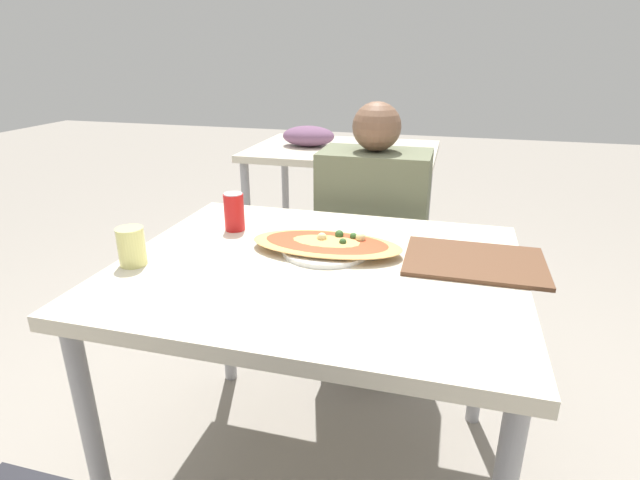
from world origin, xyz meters
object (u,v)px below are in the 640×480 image
(soda_can, at_px, (234,212))
(dining_table, at_px, (318,288))
(chair_far_seated, at_px, (375,253))
(person_seated, at_px, (372,221))
(pizza_main, at_px, (325,245))
(drink_glass, at_px, (132,246))

(soda_can, bearing_deg, dining_table, -29.84)
(chair_far_seated, bearing_deg, person_seated, 90.00)
(pizza_main, bearing_deg, dining_table, -88.39)
(dining_table, relative_size, chair_far_seated, 1.28)
(pizza_main, bearing_deg, person_seated, 85.37)
(chair_far_seated, relative_size, person_seated, 0.76)
(chair_far_seated, height_order, pizza_main, chair_far_seated)
(pizza_main, relative_size, soda_can, 3.63)
(chair_far_seated, bearing_deg, drink_glass, 59.81)
(chair_far_seated, relative_size, pizza_main, 1.92)
(dining_table, xyz_separation_m, person_seated, (0.04, 0.68, -0.02))
(dining_table, height_order, drink_glass, drink_glass)
(pizza_main, bearing_deg, soda_can, 163.06)
(chair_far_seated, distance_m, pizza_main, 0.76)
(dining_table, bearing_deg, chair_far_seated, 86.76)
(pizza_main, height_order, soda_can, soda_can)
(person_seated, relative_size, soda_can, 9.19)
(dining_table, xyz_separation_m, drink_glass, (-0.50, -0.14, 0.13))
(person_seated, xyz_separation_m, pizza_main, (-0.05, -0.58, 0.12))
(soda_can, bearing_deg, pizza_main, -16.94)
(chair_far_seated, distance_m, person_seated, 0.22)
(chair_far_seated, relative_size, drink_glass, 8.08)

